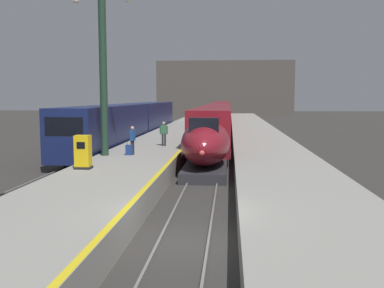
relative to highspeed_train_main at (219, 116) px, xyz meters
name	(u,v)px	position (x,y,z in m)	size (l,w,h in m)	color
ground_plane	(184,244)	(0.00, -45.58, -1.97)	(260.00, 260.00, 0.00)	#33302D
platform_left	(168,142)	(-4.05, -20.83, -1.45)	(4.80, 110.00, 1.05)	gray
platform_right	(261,143)	(4.05, -20.83, -1.45)	(4.80, 110.00, 1.05)	gray
platform_left_safety_stripe	(193,136)	(-1.77, -20.83, -0.92)	(0.20, 107.80, 0.01)	yellow
rail_main_left	(207,144)	(-0.75, -18.08, -1.91)	(0.08, 110.00, 0.12)	slate
rail_main_right	(223,144)	(0.75, -18.08, -1.91)	(0.08, 110.00, 0.12)	slate
rail_secondary_left	(122,143)	(-8.85, -18.08, -1.91)	(0.08, 110.00, 0.12)	slate
rail_secondary_right	(137,144)	(-7.35, -18.08, -1.91)	(0.08, 110.00, 0.12)	slate
highspeed_train_main	(219,116)	(0.00, 0.00, 0.00)	(2.92, 75.60, 3.60)	maroon
regional_train_adjacent	(134,121)	(-8.10, -16.15, 0.16)	(2.85, 36.60, 3.80)	#141E4C
station_column_mid	(103,54)	(-5.90, -33.69, 4.94)	(4.00, 0.68, 9.81)	#1E3828
passenger_near_edge	(132,138)	(-4.34, -33.28, 0.07)	(0.29, 0.56, 1.69)	#23232D
passenger_mid_platform	(164,132)	(-3.21, -28.49, 0.07)	(0.57, 0.27, 1.69)	#23232D
rolling_suitcase	(129,150)	(-4.51, -33.46, -0.62)	(0.40, 0.22, 0.98)	navy
ticket_machine_yellow	(83,153)	(-5.55, -38.47, -0.18)	(0.76, 0.62, 1.60)	yellow
terminus_back_wall	(225,88)	(0.00, 56.42, 5.03)	(36.00, 2.00, 14.00)	#4C4742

